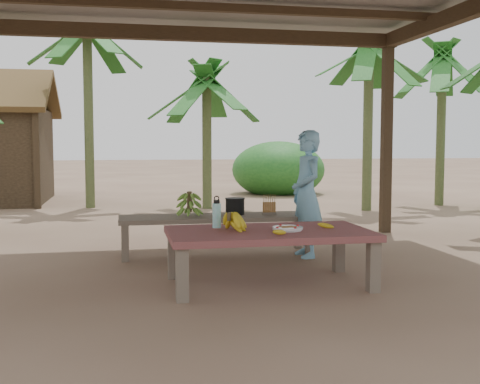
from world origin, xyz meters
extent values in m
plane|color=brown|center=(0.00, 0.00, 0.00)|extent=(80.00, 80.00, 0.00)
cube|color=black|center=(2.80, 2.30, 1.35)|extent=(0.13, 0.13, 2.70)
cube|color=black|center=(0.00, 2.30, 2.70)|extent=(5.80, 0.14, 0.18)
cube|color=brown|center=(-0.44, -0.93, 0.22)|extent=(0.10, 0.10, 0.44)
cube|color=brown|center=(1.20, -0.93, 0.22)|extent=(0.10, 0.10, 0.44)
cube|color=brown|center=(-0.44, -0.09, 0.22)|extent=(0.10, 0.10, 0.44)
cube|color=brown|center=(1.20, -0.09, 0.22)|extent=(0.10, 0.10, 0.44)
cube|color=maroon|center=(0.38, -0.51, 0.47)|extent=(1.80, 1.00, 0.06)
cube|color=brown|center=(-0.88, 0.83, 0.20)|extent=(0.08, 0.08, 0.40)
cube|color=brown|center=(1.18, 0.81, 0.20)|extent=(0.08, 0.08, 0.40)
cube|color=brown|center=(-0.87, 1.29, 0.20)|extent=(0.08, 0.08, 0.40)
cube|color=brown|center=(1.19, 1.27, 0.20)|extent=(0.08, 0.08, 0.40)
cube|color=brown|center=(0.16, 1.05, 0.42)|extent=(2.21, 0.62, 0.05)
cylinder|color=white|center=(0.54, -0.57, 0.51)|extent=(0.25, 0.25, 0.01)
cylinder|color=white|center=(0.54, -0.57, 0.52)|extent=(0.27, 0.27, 0.02)
cube|color=brown|center=(0.54, -0.57, 0.53)|extent=(0.15, 0.12, 0.02)
ellipsoid|color=yellow|center=(0.40, -0.79, 0.52)|extent=(0.15, 0.10, 0.04)
ellipsoid|color=yellow|center=(0.92, -0.48, 0.52)|extent=(0.15, 0.13, 0.04)
cylinder|color=#40CAC5|center=(-0.05, -0.26, 0.61)|extent=(0.08, 0.08, 0.23)
cylinder|color=black|center=(-0.05, -0.26, 0.74)|extent=(0.06, 0.06, 0.03)
torus|color=black|center=(-0.05, -0.26, 0.77)|extent=(0.05, 0.01, 0.05)
cylinder|color=black|center=(0.38, 1.11, 0.54)|extent=(0.22, 0.22, 0.19)
imported|color=#72B3D9|center=(1.12, 0.73, 0.71)|extent=(0.37, 0.54, 1.42)
cylinder|color=#596638|center=(3.65, 4.96, 1.55)|extent=(0.18, 0.18, 3.11)
cylinder|color=#596638|center=(0.74, 5.88, 1.26)|extent=(0.18, 0.18, 2.53)
cylinder|color=#596638|center=(-1.50, 6.46, 1.79)|extent=(0.18, 0.18, 3.58)
cylinder|color=#596638|center=(5.50, 5.57, 1.52)|extent=(0.18, 0.18, 3.03)
camera|label=1|loc=(-0.92, -5.68, 1.28)|focal=45.00mm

